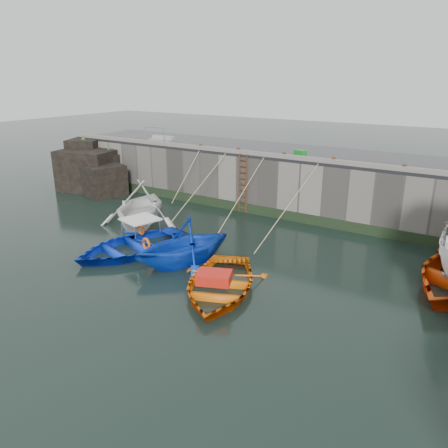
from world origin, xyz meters
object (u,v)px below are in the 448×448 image
Objects in this scene: boat_near_navy at (219,290)px; bollard_a at (201,147)px; fish_crate at (300,153)px; boat_near_blacktrim at (184,263)px; boat_near_blue at (132,252)px; bollard_e at (404,168)px; ladder at (243,184)px; bollard_c at (284,155)px; bollard_d at (334,160)px; bollard_b at (238,150)px; boat_near_white at (141,224)px.

bollard_a is at bearing 106.56° from boat_near_navy.
fish_crate is 5.77m from bollard_a.
boat_near_blacktrim is at bearing 132.03° from boat_near_navy.
boat_near_blue is 18.40× the size of bollard_a.
fish_crate is 5.38m from bollard_e.
bollard_c is (2.20, 0.34, 1.71)m from ladder.
bollard_b is at bearing 180.00° from bollard_d.
bollard_b reaches higher than boat_near_navy.
bollard_c and bollard_d have the same top height.
ladder is 7.53m from boat_near_blacktrim.
fish_crate is 2.17× the size of bollard_a.
bollard_d is (5.30, 0.00, 0.00)m from bollard_b.
bollard_d is at bearing 88.74° from boat_near_blacktrim.
boat_near_navy is 10.37m from bollard_b.
boat_near_blacktrim is 14.90× the size of bollard_c.
bollard_a is 5.20m from bollard_c.
boat_near_blue is 1.23× the size of boat_near_blacktrim.
bollard_b and bollard_c have the same top height.
bollard_a is at bearing 143.20° from boat_near_blacktrim.
boat_near_blue is at bearing -76.63° from boat_near_white.
bollard_b reaches higher than boat_near_white.
boat_near_blacktrim is 14.90× the size of bollard_e.
boat_near_blacktrim is (4.78, -2.63, 0.00)m from boat_near_white.
ladder is at bearing -33.86° from bollard_b.
boat_near_blue is 18.40× the size of bollard_e.
bollard_e is (8.00, 0.34, 1.71)m from ladder.
bollard_b reaches higher than boat_near_blacktrim.
bollard_a is 1.00× the size of bollard_b.
bollard_e reaches higher than ladder.
fish_crate is 3.32m from bollard_b.
fish_crate reaches higher than bollard_a.
boat_near_blue is 5.15m from boat_near_navy.
fish_crate is 1.03m from bollard_c.
ladder is at bearing -176.00° from bollard_d.
bollard_c is 5.80m from bollard_e.
boat_near_blue is 18.40× the size of bollard_d.
boat_near_navy is (4.00, -8.41, -1.59)m from ladder.
bollard_e is (9.07, 7.80, 3.30)m from boat_near_blue.
ladder is 11.43× the size of bollard_d.
bollard_a is at bearing 180.00° from bollard_b.
bollard_e is (6.49, 7.54, 3.30)m from boat_near_blacktrim.
fish_crate is at bearing 60.90° from bollard_c.
boat_near_white is 5.93m from bollard_a.
bollard_d is (7.80, 0.00, 0.00)m from bollard_a.
boat_near_blue is at bearing -126.93° from bollard_d.
bollard_c is (-0.50, -0.90, -0.02)m from fish_crate.
boat_near_blacktrim is at bearing -78.13° from ladder.
bollard_e is at bearing 0.00° from bollard_c.
boat_near_blue is 18.40× the size of bollard_c.
bollard_a is at bearing -150.53° from fish_crate.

